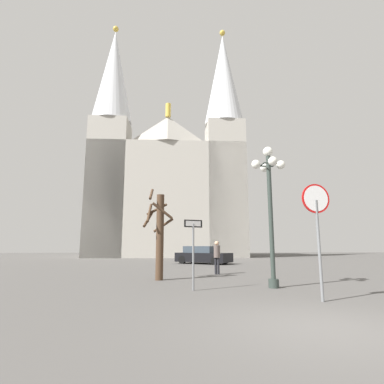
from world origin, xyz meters
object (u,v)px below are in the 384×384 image
(bare_tree, at_px, (159,232))
(parked_car_near_black, at_px, (203,255))
(street_lamp, at_px, (270,194))
(cathedral, at_px, (168,185))
(stop_sign, at_px, (317,217))
(pedestrian_walking, at_px, (217,254))
(one_way_arrow_sign, at_px, (193,245))

(bare_tree, height_order, parked_car_near_black, bare_tree)
(street_lamp, bearing_deg, parked_car_near_black, 93.06)
(cathedral, bearing_deg, parked_car_near_black, -80.56)
(cathedral, bearing_deg, bare_tree, -90.83)
(stop_sign, xyz_separation_m, street_lamp, (-0.36, 2.67, 1.08))
(parked_car_near_black, bearing_deg, cathedral, 99.44)
(pedestrian_walking, bearing_deg, cathedral, 95.43)
(pedestrian_walking, bearing_deg, stop_sign, -79.37)
(cathedral, relative_size, parked_car_near_black, 6.90)
(stop_sign, bearing_deg, cathedral, 96.64)
(one_way_arrow_sign, bearing_deg, bare_tree, 111.02)
(street_lamp, distance_m, parked_car_near_black, 14.67)
(cathedral, xyz_separation_m, pedestrian_walking, (2.51, -26.37, -8.84))
(stop_sign, relative_size, parked_car_near_black, 0.67)
(street_lamp, xyz_separation_m, pedestrian_walking, (-1.12, 5.22, -2.27))
(street_lamp, bearing_deg, stop_sign, -82.29)
(cathedral, relative_size, street_lamp, 6.31)
(parked_car_near_black, bearing_deg, bare_tree, -105.70)
(stop_sign, relative_size, bare_tree, 0.78)
(cathedral, xyz_separation_m, one_way_arrow_sign, (0.80, -32.00, -8.38))
(stop_sign, height_order, pedestrian_walking, stop_sign)
(street_lamp, height_order, pedestrian_walking, street_lamp)
(one_way_arrow_sign, height_order, street_lamp, street_lamp)
(cathedral, relative_size, bare_tree, 8.00)
(cathedral, height_order, one_way_arrow_sign, cathedral)
(parked_car_near_black, bearing_deg, stop_sign, -86.21)
(cathedral, distance_m, bare_tree, 29.87)
(stop_sign, relative_size, one_way_arrow_sign, 1.36)
(bare_tree, distance_m, parked_car_near_black, 12.17)
(stop_sign, bearing_deg, one_way_arrow_sign, 144.61)
(pedestrian_walking, bearing_deg, street_lamp, -77.89)
(bare_tree, height_order, pedestrian_walking, bare_tree)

